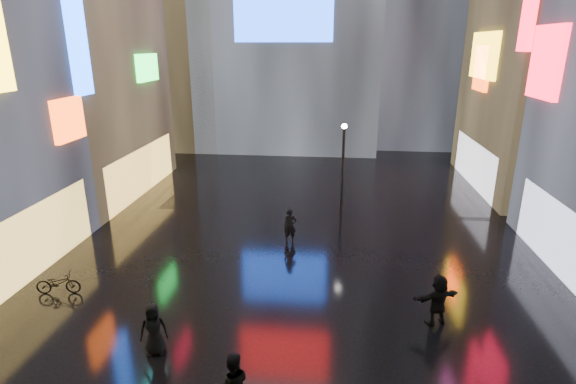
# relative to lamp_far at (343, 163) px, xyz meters

# --- Properties ---
(ground) EXTENTS (140.00, 140.00, 0.00)m
(ground) POSITION_rel_lamp_far_xyz_m (-1.91, -3.68, -2.94)
(ground) COLOR black
(ground) RESTS_ON ground
(building_left_far) EXTENTS (10.28, 12.00, 22.00)m
(building_left_far) POSITION_rel_lamp_far_xyz_m (-17.89, 2.32, 8.04)
(building_left_far) COLOR black
(building_left_far) RESTS_ON ground
(tower_flank_left) EXTENTS (10.00, 10.00, 26.00)m
(tower_flank_left) POSITION_rel_lamp_far_xyz_m (-15.91, 18.32, 10.06)
(tower_flank_left) COLOR black
(tower_flank_left) RESTS_ON ground
(lamp_far) EXTENTS (0.30, 0.30, 5.20)m
(lamp_far) POSITION_rel_lamp_far_xyz_m (0.00, 0.00, 0.00)
(lamp_far) COLOR black
(lamp_far) RESTS_ON ground
(pedestrian_4) EXTENTS (0.99, 0.80, 1.76)m
(pedestrian_4) POSITION_rel_lamp_far_xyz_m (-5.98, -13.35, -2.07)
(pedestrian_4) COLOR black
(pedestrian_4) RESTS_ON ground
(pedestrian_5) EXTENTS (1.82, 1.17, 1.88)m
(pedestrian_5) POSITION_rel_lamp_far_xyz_m (3.24, -10.80, -2.00)
(pedestrian_5) COLOR black
(pedestrian_5) RESTS_ON ground
(pedestrian_6) EXTENTS (0.72, 0.57, 1.75)m
(pedestrian_6) POSITION_rel_lamp_far_xyz_m (-2.55, -4.57, -2.07)
(pedestrian_6) COLOR black
(pedestrian_6) RESTS_ON ground
(umbrella_2) EXTENTS (1.33, 1.34, 0.90)m
(umbrella_2) POSITION_rel_lamp_far_xyz_m (-5.98, -13.35, -0.74)
(umbrella_2) COLOR black
(umbrella_2) RESTS_ON pedestrian_4
(bicycle) EXTENTS (1.79, 0.86, 0.90)m
(bicycle) POSITION_rel_lamp_far_xyz_m (-11.14, -10.29, -2.49)
(bicycle) COLOR black
(bicycle) RESTS_ON ground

